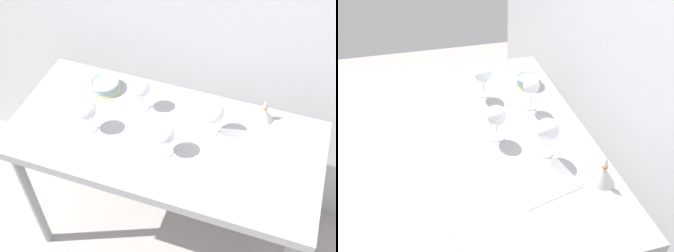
{
  "view_description": "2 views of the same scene",
  "coord_description": "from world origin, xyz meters",
  "views": [
    {
      "loc": [
        0.43,
        -1.18,
        2.35
      ],
      "look_at": [
        0.01,
        0.02,
        0.94
      ],
      "focal_mm": 46.1,
      "sensor_mm": 36.0,
      "label": 1
    },
    {
      "loc": [
        1.16,
        -0.34,
        1.84
      ],
      "look_at": [
        0.02,
        -0.04,
        0.94
      ],
      "focal_mm": 35.6,
      "sensor_mm": 36.0,
      "label": 2
    }
  ],
  "objects": [
    {
      "name": "tasting_bowl",
      "position": [
        -0.37,
        0.19,
        0.93
      ],
      "size": [
        0.14,
        0.14,
        0.05
      ],
      "color": "#DBCC66",
      "rests_on": "steel_counter"
    },
    {
      "name": "wine_glass_near_center",
      "position": [
        0.03,
        -0.09,
        1.01
      ],
      "size": [
        0.09,
        0.09,
        0.16
      ],
      "color": "white",
      "rests_on": "steel_counter"
    },
    {
      "name": "steel_counter",
      "position": [
        0.0,
        -0.01,
        0.79
      ],
      "size": [
        1.4,
        0.65,
        0.9
      ],
      "color": "gray",
      "rests_on": "ground_plane"
    },
    {
      "name": "back_wall",
      "position": [
        0.0,
        0.49,
        1.3
      ],
      "size": [
        3.8,
        0.04,
        2.6
      ],
      "primitive_type": "cube",
      "color": "silver",
      "rests_on": "ground_plane"
    },
    {
      "name": "wine_glass_far_left",
      "position": [
        -0.15,
        0.13,
        1.02
      ],
      "size": [
        0.08,
        0.08,
        0.16
      ],
      "color": "white",
      "rests_on": "steel_counter"
    },
    {
      "name": "tasting_sheet_upper",
      "position": [
        0.34,
        0.02,
        0.9
      ],
      "size": [
        0.23,
        0.27,
        0.0
      ],
      "primitive_type": "cube",
      "rotation": [
        0.0,
        0.0,
        0.23
      ],
      "color": "white",
      "rests_on": "steel_counter"
    },
    {
      "name": "wine_glass_near_left",
      "position": [
        -0.33,
        -0.07,
        1.02
      ],
      "size": [
        0.09,
        0.09,
        0.17
      ],
      "color": "white",
      "rests_on": "steel_counter"
    },
    {
      "name": "ground_plane",
      "position": [
        0.0,
        0.0,
        0.0
      ],
      "size": [
        6.0,
        6.0,
        0.0
      ],
      "primitive_type": "plane",
      "color": "#9A9590"
    },
    {
      "name": "wine_glass_far_right",
      "position": [
        0.19,
        0.08,
        1.02
      ],
      "size": [
        0.1,
        0.1,
        0.17
      ],
      "color": "white",
      "rests_on": "steel_counter"
    },
    {
      "name": "decanter_funnel",
      "position": [
        0.4,
        0.24,
        0.94
      ],
      "size": [
        0.1,
        0.1,
        0.12
      ],
      "color": "silver",
      "rests_on": "steel_counter"
    }
  ]
}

